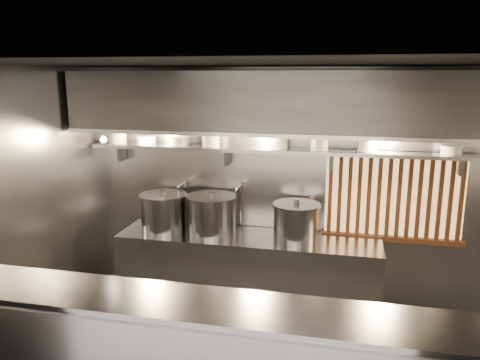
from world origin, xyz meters
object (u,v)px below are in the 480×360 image
at_px(heat_lamp, 102,134).
at_px(stock_pot_left, 211,214).
at_px(stock_pot_mid, 164,212).
at_px(pendant_bulb, 267,144).
at_px(stock_pot_right, 296,221).

height_order(heat_lamp, stock_pot_left, heat_lamp).
bearing_deg(heat_lamp, stock_pot_mid, 27.29).
xyz_separation_m(heat_lamp, pendant_bulb, (1.80, 0.35, -0.11)).
xyz_separation_m(pendant_bulb, stock_pot_mid, (-1.22, -0.05, -0.84)).
relative_size(heat_lamp, stock_pot_right, 0.60).
bearing_deg(pendant_bulb, heat_lamp, -169.00).
distance_m(stock_pot_left, stock_pot_mid, 0.59).
xyz_separation_m(stock_pot_left, stock_pot_right, (0.99, 0.01, -0.02)).
relative_size(stock_pot_left, stock_pot_mid, 0.98).
distance_m(pendant_bulb, stock_pot_right, 0.92).
bearing_deg(pendant_bulb, stock_pot_mid, -177.53).
distance_m(stock_pot_mid, stock_pot_right, 1.57).
distance_m(heat_lamp, pendant_bulb, 1.83).
xyz_separation_m(stock_pot_left, stock_pot_mid, (-0.59, -0.01, -0.01)).
relative_size(pendant_bulb, stock_pot_mid, 0.27).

